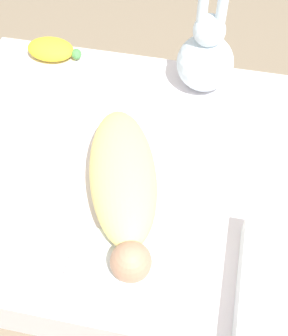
# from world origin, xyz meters

# --- Properties ---
(ground_plane) EXTENTS (12.00, 12.00, 0.00)m
(ground_plane) POSITION_xyz_m (0.00, 0.00, 0.00)
(ground_plane) COLOR #7A6B56
(bed_mattress) EXTENTS (1.42, 0.99, 0.18)m
(bed_mattress) POSITION_xyz_m (0.00, 0.00, 0.09)
(bed_mattress) COLOR white
(bed_mattress) RESTS_ON ground_plane
(burp_cloth) EXTENTS (0.25, 0.16, 0.02)m
(burp_cloth) POSITION_xyz_m (-0.06, -0.32, 0.19)
(burp_cloth) COLOR white
(burp_cloth) RESTS_ON bed_mattress
(swaddled_baby) EXTENTS (0.32, 0.56, 0.12)m
(swaddled_baby) POSITION_xyz_m (-0.10, -0.11, 0.24)
(swaddled_baby) COLOR #EFDB7F
(swaddled_baby) RESTS_ON bed_mattress
(bunny_plush) EXTENTS (0.19, 0.19, 0.36)m
(bunny_plush) POSITION_xyz_m (0.06, 0.39, 0.29)
(bunny_plush) COLOR silver
(bunny_plush) RESTS_ON bed_mattress
(turtle_plush) EXTENTS (0.20, 0.11, 0.06)m
(turtle_plush) POSITION_xyz_m (-0.49, 0.43, 0.21)
(turtle_plush) COLOR yellow
(turtle_plush) RESTS_ON bed_mattress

